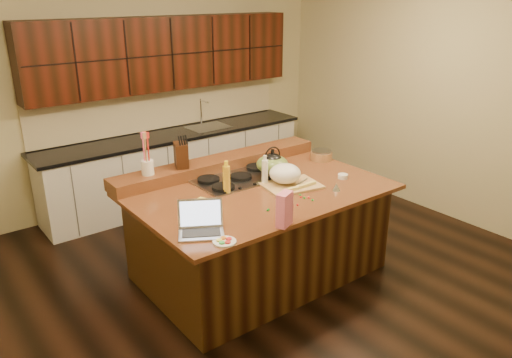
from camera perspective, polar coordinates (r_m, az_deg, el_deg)
room at (r=4.64m, az=0.38°, el=3.87°), size 5.52×5.02×2.72m
island at (r=4.97m, az=0.35°, el=-5.94°), size 2.40×1.60×0.92m
back_ledge at (r=5.30m, az=-4.28°, el=1.78°), size 2.40×0.30×0.12m
cooktop at (r=5.00m, az=-1.74°, el=0.12°), size 0.92×0.52×0.05m
back_counter at (r=6.70m, az=-9.36°, el=5.68°), size 3.70×0.66×2.40m
kettle at (r=5.03m, az=1.88°, el=1.84°), size 0.26×0.26×0.20m
green_bowl at (r=5.04m, az=1.88°, el=1.70°), size 0.43×0.43×0.18m
laptop at (r=3.94m, az=-6.32°, el=-5.14°), size 0.44×0.42×0.24m
oil_bottle at (r=4.62m, az=-3.39°, el=-0.11°), size 0.08×0.08×0.27m
vinegar_bottle at (r=4.83m, az=1.02°, el=0.75°), size 0.08×0.08×0.25m
wooden_tray at (r=4.83m, az=3.53°, el=0.32°), size 0.59×0.47×0.21m
ramekin_a at (r=5.10m, az=9.90°, el=0.31°), size 0.11×0.11×0.04m
ramekin_b at (r=5.63m, az=7.79°, el=2.39°), size 0.13×0.13×0.04m
ramekin_c at (r=5.36m, az=2.60°, el=1.64°), size 0.13×0.13×0.04m
strainer_bowl at (r=5.63m, az=7.48°, el=2.64°), size 0.30×0.30×0.09m
kitchen_timer at (r=4.78m, az=9.16°, el=-0.90°), size 0.10×0.10×0.07m
pink_bag at (r=3.99m, az=3.27°, el=-3.48°), size 0.17×0.13×0.29m
candy_plate at (r=3.79m, az=-3.62°, el=-7.16°), size 0.20×0.20×0.01m
package_box at (r=4.21m, az=-6.37°, el=-3.29°), size 0.13×0.11×0.15m
utensil_crock at (r=4.89m, az=-12.28°, el=1.30°), size 0.15×0.15×0.14m
knife_block at (r=5.03m, az=-8.57°, el=2.73°), size 0.19×0.23×0.24m
gumdrop_0 at (r=4.23m, az=2.76°, el=-4.01°), size 0.02×0.02×0.02m
gumdrop_1 at (r=4.62m, az=5.08°, el=-1.83°), size 0.02×0.02×0.02m
gumdrop_2 at (r=4.38m, az=4.19°, el=-3.16°), size 0.02×0.02×0.02m
gumdrop_3 at (r=4.27m, az=2.70°, el=-3.77°), size 0.02×0.02×0.02m
gumdrop_4 at (r=4.47m, az=3.63°, el=-2.62°), size 0.02×0.02×0.02m
gumdrop_5 at (r=4.25m, az=3.16°, el=-3.90°), size 0.02×0.02×0.02m
gumdrop_6 at (r=4.41m, az=4.76°, el=-2.96°), size 0.02×0.02×0.02m
gumdrop_7 at (r=4.31m, az=1.43°, el=-3.51°), size 0.02×0.02×0.02m
gumdrop_8 at (r=4.35m, az=2.93°, el=-3.26°), size 0.02×0.02×0.02m
gumdrop_9 at (r=4.53m, az=6.48°, el=-2.39°), size 0.02×0.02×0.02m
gumdrop_10 at (r=4.58m, az=6.04°, el=-2.11°), size 0.02×0.02×0.02m
gumdrop_11 at (r=4.30m, az=1.34°, el=-3.58°), size 0.02×0.02×0.02m
gumdrop_12 at (r=4.58m, az=5.14°, el=-2.06°), size 0.02×0.02×0.02m
gumdrop_13 at (r=4.57m, az=5.54°, el=-2.15°), size 0.02×0.02×0.02m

